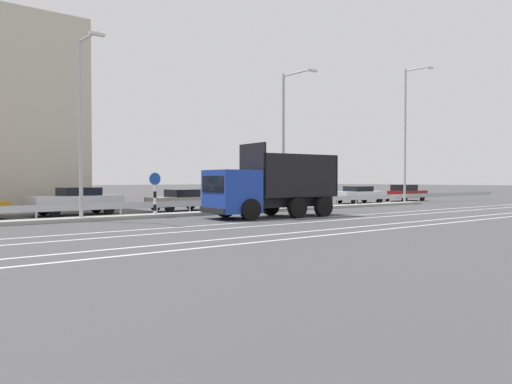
{
  "coord_description": "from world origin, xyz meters",
  "views": [
    {
      "loc": [
        -17.7,
        -20.86,
        1.94
      ],
      "look_at": [
        -0.41,
        0.67,
        1.27
      ],
      "focal_mm": 35.0,
      "sensor_mm": 36.0,
      "label": 1
    }
  ],
  "objects_px": {
    "median_road_sign": "(155,194)",
    "street_lamp_3": "(407,130)",
    "street_lamp_2": "(286,133)",
    "parked_car_7": "(359,194)",
    "parked_car_6": "(302,196)",
    "street_lamp_1": "(82,120)",
    "dump_truck": "(259,192)",
    "parked_car_5": "(247,199)",
    "parked_car_8": "(405,193)",
    "parked_car_3": "(77,201)",
    "parked_car_4": "(181,200)"
  },
  "relations": [
    {
      "from": "median_road_sign",
      "to": "parked_car_5",
      "type": "relative_size",
      "value": 0.55
    },
    {
      "from": "street_lamp_1",
      "to": "street_lamp_3",
      "type": "bearing_deg",
      "value": 0.04
    },
    {
      "from": "median_road_sign",
      "to": "parked_car_7",
      "type": "xyz_separation_m",
      "value": [
        20.64,
        3.6,
        -0.47
      ]
    },
    {
      "from": "median_road_sign",
      "to": "street_lamp_2",
      "type": "bearing_deg",
      "value": -1.03
    },
    {
      "from": "street_lamp_3",
      "to": "parked_car_3",
      "type": "distance_m",
      "value": 25.26
    },
    {
      "from": "street_lamp_1",
      "to": "parked_car_3",
      "type": "relative_size",
      "value": 1.71
    },
    {
      "from": "street_lamp_2",
      "to": "parked_car_4",
      "type": "xyz_separation_m",
      "value": [
        -5.17,
        4.06,
        -4.16
      ]
    },
    {
      "from": "street_lamp_1",
      "to": "parked_car_7",
      "type": "relative_size",
      "value": 1.76
    },
    {
      "from": "parked_car_6",
      "to": "median_road_sign",
      "type": "bearing_deg",
      "value": -72.61
    },
    {
      "from": "street_lamp_2",
      "to": "parked_car_4",
      "type": "distance_m",
      "value": 7.78
    },
    {
      "from": "dump_truck",
      "to": "parked_car_4",
      "type": "distance_m",
      "value": 7.5
    },
    {
      "from": "dump_truck",
      "to": "street_lamp_3",
      "type": "relative_size",
      "value": 0.69
    },
    {
      "from": "street_lamp_2",
      "to": "parked_car_7",
      "type": "distance_m",
      "value": 12.92
    },
    {
      "from": "street_lamp_2",
      "to": "parked_car_8",
      "type": "relative_size",
      "value": 1.86
    },
    {
      "from": "street_lamp_3",
      "to": "parked_car_5",
      "type": "height_order",
      "value": "street_lamp_3"
    },
    {
      "from": "dump_truck",
      "to": "parked_car_4",
      "type": "height_order",
      "value": "dump_truck"
    },
    {
      "from": "parked_car_6",
      "to": "parked_car_7",
      "type": "bearing_deg",
      "value": 85.59
    },
    {
      "from": "street_lamp_3",
      "to": "parked_car_6",
      "type": "bearing_deg",
      "value": 148.63
    },
    {
      "from": "street_lamp_2",
      "to": "street_lamp_3",
      "type": "height_order",
      "value": "street_lamp_3"
    },
    {
      "from": "street_lamp_1",
      "to": "parked_car_8",
      "type": "height_order",
      "value": "street_lamp_1"
    },
    {
      "from": "parked_car_3",
      "to": "parked_car_4",
      "type": "bearing_deg",
      "value": -97.25
    },
    {
      "from": "median_road_sign",
      "to": "street_lamp_2",
      "type": "xyz_separation_m",
      "value": [
        8.98,
        -0.16,
        3.64
      ]
    },
    {
      "from": "parked_car_4",
      "to": "parked_car_7",
      "type": "relative_size",
      "value": 0.88
    },
    {
      "from": "median_road_sign",
      "to": "street_lamp_1",
      "type": "xyz_separation_m",
      "value": [
        -3.82,
        -0.18,
        3.54
      ]
    },
    {
      "from": "dump_truck",
      "to": "parked_car_5",
      "type": "bearing_deg",
      "value": -28.01
    },
    {
      "from": "street_lamp_3",
      "to": "parked_car_8",
      "type": "height_order",
      "value": "street_lamp_3"
    },
    {
      "from": "street_lamp_3",
      "to": "parked_car_4",
      "type": "distance_m",
      "value": 19.14
    },
    {
      "from": "parked_car_6",
      "to": "parked_car_8",
      "type": "distance_m",
      "value": 12.76
    },
    {
      "from": "median_road_sign",
      "to": "parked_car_3",
      "type": "distance_m",
      "value": 5.01
    },
    {
      "from": "parked_car_5",
      "to": "street_lamp_2",
      "type": "bearing_deg",
      "value": 179.12
    },
    {
      "from": "median_road_sign",
      "to": "parked_car_5",
      "type": "xyz_separation_m",
      "value": [
        8.86,
        3.65,
        -0.55
      ]
    },
    {
      "from": "parked_car_5",
      "to": "parked_car_6",
      "type": "relative_size",
      "value": 1.01
    },
    {
      "from": "median_road_sign",
      "to": "parked_car_6",
      "type": "height_order",
      "value": "median_road_sign"
    },
    {
      "from": "parked_car_8",
      "to": "parked_car_4",
      "type": "bearing_deg",
      "value": -91.15
    },
    {
      "from": "street_lamp_2",
      "to": "parked_car_6",
      "type": "relative_size",
      "value": 2.05
    },
    {
      "from": "street_lamp_2",
      "to": "street_lamp_3",
      "type": "distance_m",
      "value": 12.86
    },
    {
      "from": "parked_car_6",
      "to": "dump_truck",
      "type": "bearing_deg",
      "value": -52.44
    },
    {
      "from": "median_road_sign",
      "to": "street_lamp_2",
      "type": "height_order",
      "value": "street_lamp_2"
    },
    {
      "from": "median_road_sign",
      "to": "street_lamp_3",
      "type": "xyz_separation_m",
      "value": [
        21.8,
        -0.16,
        4.62
      ]
    },
    {
      "from": "parked_car_4",
      "to": "parked_car_5",
      "type": "bearing_deg",
      "value": -95.64
    },
    {
      "from": "parked_car_8",
      "to": "parked_car_5",
      "type": "bearing_deg",
      "value": -90.44
    },
    {
      "from": "street_lamp_3",
      "to": "parked_car_4",
      "type": "relative_size",
      "value": 2.5
    },
    {
      "from": "parked_car_6",
      "to": "parked_car_7",
      "type": "height_order",
      "value": "parked_car_7"
    },
    {
      "from": "parked_car_6",
      "to": "parked_car_8",
      "type": "xyz_separation_m",
      "value": [
        12.75,
        -0.37,
        0.05
      ]
    },
    {
      "from": "street_lamp_1",
      "to": "parked_car_7",
      "type": "distance_m",
      "value": 25.07
    },
    {
      "from": "street_lamp_1",
      "to": "street_lamp_3",
      "type": "distance_m",
      "value": 25.64
    },
    {
      "from": "parked_car_5",
      "to": "street_lamp_3",
      "type": "bearing_deg",
      "value": -109.12
    },
    {
      "from": "parked_car_5",
      "to": "parked_car_6",
      "type": "height_order",
      "value": "parked_car_6"
    },
    {
      "from": "parked_car_4",
      "to": "parked_car_8",
      "type": "xyz_separation_m",
      "value": [
        23.58,
        -0.06,
        0.06
      ]
    },
    {
      "from": "parked_car_3",
      "to": "parked_car_8",
      "type": "height_order",
      "value": "parked_car_3"
    }
  ]
}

